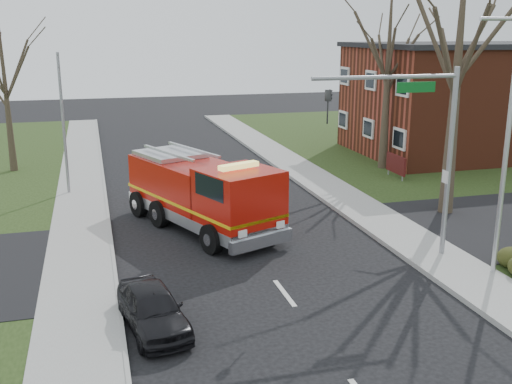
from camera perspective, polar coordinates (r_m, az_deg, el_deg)
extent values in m
plane|color=black|center=(19.03, 2.73, -9.62)|extent=(120.00, 120.00, 0.00)
cube|color=gray|center=(21.61, 18.69, -7.12)|extent=(2.40, 80.00, 0.15)
cube|color=gray|center=(18.21, -16.52, -11.19)|extent=(2.40, 80.00, 0.15)
cube|color=maroon|center=(42.45, 20.07, 8.14)|extent=(15.00, 10.00, 7.00)
cube|color=black|center=(42.23, 20.52, 12.99)|extent=(15.40, 10.40, 0.30)
cube|color=silver|center=(38.80, 10.67, 5.98)|extent=(0.12, 1.40, 1.20)
cube|color=#461010|center=(33.77, 13.18, 2.61)|extent=(0.12, 2.00, 1.00)
cylinder|color=gray|center=(33.18, 13.78, 1.56)|extent=(0.08, 0.08, 0.90)
cylinder|color=gray|center=(34.55, 12.51, 2.17)|extent=(0.08, 0.08, 0.90)
cone|color=#31281D|center=(27.02, 18.54, 10.17)|extent=(0.64, 0.64, 12.00)
cone|color=#31281D|center=(35.57, 12.39, 10.37)|extent=(0.56, 0.56, 10.50)
cone|color=#31281D|center=(36.86, -22.70, 8.55)|extent=(0.44, 0.44, 9.00)
cylinder|color=gray|center=(22.01, 17.91, 2.41)|extent=(0.18, 0.18, 6.80)
cylinder|color=gray|center=(20.26, 12.34, 10.64)|extent=(5.20, 0.14, 0.14)
cube|color=#0C591E|center=(20.82, 15.01, 9.62)|extent=(1.40, 0.06, 0.35)
imported|color=black|center=(19.45, 6.97, 9.67)|extent=(0.22, 0.18, 1.10)
cylinder|color=#B7BABF|center=(20.68, 22.71, 3.46)|extent=(0.16, 0.16, 8.40)
cylinder|color=#B7BABF|center=(19.91, 22.29, 15.02)|extent=(1.40, 0.12, 0.12)
cylinder|color=gray|center=(30.77, -17.86, 6.03)|extent=(0.14, 0.14, 7.00)
cube|color=#A31007|center=(25.72, -6.73, 0.65)|extent=(4.47, 5.93, 2.15)
cube|color=#A31007|center=(22.54, -1.64, -0.92)|extent=(3.47, 3.47, 2.46)
cube|color=#B7BABF|center=(24.95, -5.21, -1.84)|extent=(5.49, 8.40, 0.46)
cube|color=#E5B20C|center=(24.79, -5.24, -0.60)|extent=(5.50, 8.41, 0.12)
cube|color=black|center=(21.47, 0.11, 0.39)|extent=(2.22, 0.98, 0.87)
cube|color=#E5D866|center=(22.20, -1.66, 2.51)|extent=(1.65, 0.95, 0.18)
cylinder|color=black|center=(22.10, -4.26, -4.49)|extent=(0.76, 1.18, 1.13)
cylinder|color=black|center=(23.58, 1.15, -3.18)|extent=(0.76, 1.18, 1.13)
cylinder|color=black|center=(26.95, -11.11, -1.13)|extent=(0.76, 1.18, 1.13)
cylinder|color=black|center=(28.17, -6.28, -0.22)|extent=(0.76, 1.18, 1.13)
imported|color=black|center=(16.90, -9.80, -10.85)|extent=(2.02, 3.80, 1.23)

